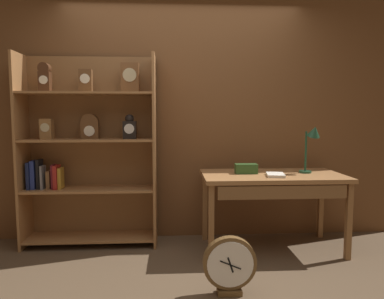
# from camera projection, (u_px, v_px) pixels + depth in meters

# --- Properties ---
(ground_plane) EXTENTS (10.00, 10.00, 0.00)m
(ground_plane) POSITION_uv_depth(u_px,v_px,m) (188.00, 294.00, 2.60)
(ground_plane) COLOR brown
(back_wood_panel) EXTENTS (4.80, 0.05, 2.60)m
(back_wood_panel) POSITION_uv_depth(u_px,v_px,m) (182.00, 118.00, 3.78)
(back_wood_panel) COLOR brown
(back_wood_panel) RESTS_ON ground
(bookshelf) EXTENTS (1.34, 0.36, 1.94)m
(bookshelf) POSITION_uv_depth(u_px,v_px,m) (88.00, 150.00, 3.56)
(bookshelf) COLOR #9E6B3D
(bookshelf) RESTS_ON ground
(workbench) EXTENTS (1.37, 0.70, 0.76)m
(workbench) POSITION_uv_depth(u_px,v_px,m) (273.00, 183.00, 3.41)
(workbench) COLOR #9E6B3D
(workbench) RESTS_ON ground
(desk_lamp) EXTENTS (0.19, 0.20, 0.48)m
(desk_lamp) POSITION_uv_depth(u_px,v_px,m) (312.00, 139.00, 3.43)
(desk_lamp) COLOR #1E472D
(desk_lamp) RESTS_ON workbench
(toolbox_small) EXTENTS (0.22, 0.11, 0.10)m
(toolbox_small) POSITION_uv_depth(u_px,v_px,m) (246.00, 169.00, 3.45)
(toolbox_small) COLOR #2D5123
(toolbox_small) RESTS_ON workbench
(open_repair_manual) EXTENTS (0.20, 0.24, 0.02)m
(open_repair_manual) POSITION_uv_depth(u_px,v_px,m) (275.00, 175.00, 3.30)
(open_repair_manual) COLOR silver
(open_repair_manual) RESTS_ON workbench
(round_clock_large) EXTENTS (0.40, 0.11, 0.44)m
(round_clock_large) POSITION_uv_depth(u_px,v_px,m) (230.00, 265.00, 2.59)
(round_clock_large) COLOR brown
(round_clock_large) RESTS_ON ground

